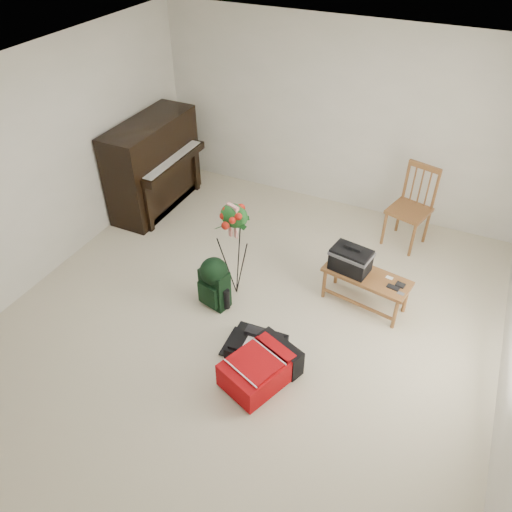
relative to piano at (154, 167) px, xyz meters
The scene contains 11 objects.
floor 2.77m from the piano, 36.20° to the right, with size 5.00×5.50×0.01m, color beige.
ceiling 3.31m from the piano, 36.20° to the right, with size 5.00×5.50×0.01m, color white.
wall_back 2.55m from the piano, 27.74° to the left, with size 5.00×0.04×2.50m, color silver.
wall_left 1.76m from the piano, 101.09° to the right, with size 0.04×5.50×2.50m, color silver.
piano is the anchor object (origin of this frame).
bench 3.19m from the piano, 14.50° to the right, with size 0.98×0.52×0.71m.
dining_chair 3.43m from the piano, 10.01° to the left, with size 0.56×0.56×1.05m.
red_suitcase 3.44m from the piano, 39.40° to the right, with size 0.68×0.84×0.30m.
black_duffel 3.15m from the piano, 37.86° to the right, with size 0.56×0.46×0.22m.
green_backpack 2.30m from the piano, 40.29° to the right, with size 0.35×0.32×0.62m.
flower_stand 2.23m from the piano, 32.90° to the right, with size 0.49×0.49×1.21m.
Camera 1 is at (1.70, -3.35, 3.85)m, focal length 35.00 mm.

